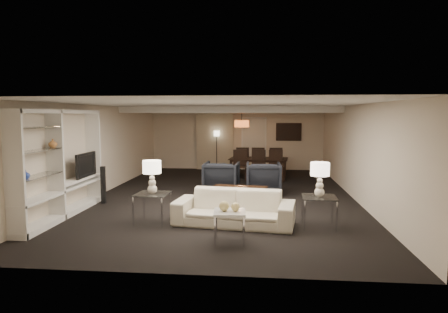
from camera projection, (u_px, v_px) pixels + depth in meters
floor at (224, 196)px, 11.06m from camera, size 11.00×11.00×0.00m
ceiling at (224, 105)px, 10.80m from camera, size 7.00×11.00×0.02m
wall_back at (237, 139)px, 16.38m from camera, size 7.00×0.02×2.50m
wall_front at (186, 187)px, 5.49m from camera, size 7.00×0.02×2.50m
wall_left at (101, 150)px, 11.27m from camera, size 0.02×11.00×2.50m
wall_right at (355, 152)px, 10.60m from camera, size 0.02×11.00×2.50m
ceiling_soffit at (233, 110)px, 14.28m from camera, size 7.00×4.00×0.20m
curtains at (215, 140)px, 16.39m from camera, size 1.50×0.12×2.40m
door at (254, 144)px, 16.30m from camera, size 0.90×0.05×2.10m
painting at (289, 132)px, 16.10m from camera, size 0.95×0.04×0.65m
media_unit at (61, 164)px, 8.68m from camera, size 0.38×3.40×2.35m
pendant_light at (242, 124)px, 14.30m from camera, size 0.52×0.52×0.24m
sofa at (234, 208)px, 8.12m from camera, size 2.52×1.26×0.71m
coffee_table at (239, 197)px, 9.72m from camera, size 1.42×0.94×0.48m
armchair_left at (221, 177)px, 11.44m from camera, size 1.01×1.04×0.90m
armchair_right at (263, 178)px, 11.32m from camera, size 0.99×1.02×0.90m
side_table_left at (153, 208)px, 8.29m from camera, size 0.71×0.71×0.62m
side_table_right at (319, 212)px, 7.97m from camera, size 0.69×0.69×0.62m
table_lamp_left at (152, 177)px, 8.22m from camera, size 0.41×0.41×0.69m
table_lamp_right at (320, 180)px, 7.90m from camera, size 0.40×0.40×0.69m
marble_table at (230, 227)px, 7.04m from camera, size 0.59×0.59×0.55m
gold_gourd_a at (224, 206)px, 7.01m from camera, size 0.18×0.18×0.18m
gold_gourd_b at (235, 207)px, 7.00m from camera, size 0.16×0.16×0.16m
television at (82, 165)px, 9.60m from camera, size 1.01×0.13×0.58m
vase_blue at (25, 174)px, 7.36m from camera, size 0.16×0.16×0.17m
vase_amber at (53, 143)px, 8.32m from camera, size 0.17×0.17×0.18m
floor_speaker at (103, 185)px, 10.10m from camera, size 0.10×0.10×0.94m
dining_table at (258, 168)px, 14.07m from camera, size 2.11×1.30×0.71m
chair_nl at (240, 166)px, 13.46m from camera, size 0.55×0.55×1.06m
chair_nm at (258, 166)px, 13.41m from camera, size 0.51×0.51×1.06m
chair_nr at (276, 166)px, 13.35m from camera, size 0.52×0.52×1.06m
chair_fl at (242, 161)px, 14.75m from camera, size 0.51×0.51×1.06m
chair_fm at (259, 161)px, 14.69m from camera, size 0.53×0.53×1.06m
chair_fr at (275, 162)px, 14.64m from camera, size 0.54×0.54×1.06m
floor_lamp at (217, 150)px, 16.20m from camera, size 0.26×0.26×1.59m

